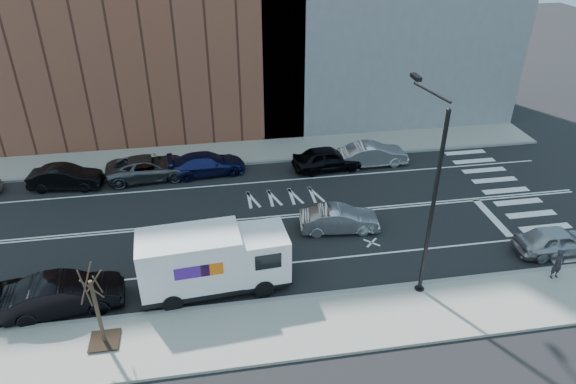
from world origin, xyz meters
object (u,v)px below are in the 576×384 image
object	(u,v)px
fedex_van	(213,260)
pedestrian	(558,264)
far_parked_b	(66,177)
near_parked_front	(557,241)
driving_sedan	(339,219)

from	to	relation	value
fedex_van	pedestrian	size ratio (longest dim) A/B	4.47
far_parked_b	pedestrian	distance (m)	28.22
near_parked_front	pedestrian	world-z (taller)	pedestrian
driving_sedan	near_parked_front	xyz separation A→B (m)	(10.49, -3.85, 0.03)
fedex_van	driving_sedan	world-z (taller)	fedex_van
near_parked_front	far_parked_b	bearing A→B (deg)	68.22
pedestrian	fedex_van	bearing A→B (deg)	163.89
fedex_van	far_parked_b	xyz separation A→B (m)	(-8.81, 11.20, -0.91)
far_parked_b	near_parked_front	distance (m)	28.57
pedestrian	near_parked_front	bearing A→B (deg)	46.97
driving_sedan	fedex_van	bearing A→B (deg)	123.76
fedex_van	near_parked_front	size ratio (longest dim) A/B	1.63
far_parked_b	driving_sedan	size ratio (longest dim) A/B	1.03
far_parked_b	driving_sedan	distance (m)	17.43
far_parked_b	near_parked_front	xyz separation A→B (m)	(26.25, -11.29, 0.00)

